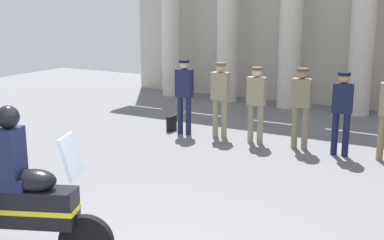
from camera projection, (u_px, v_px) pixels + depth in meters
The scene contains 7 objects.
officer_in_row_0 at pixel (184, 91), 11.61m from camera, with size 0.40×0.26×1.73m.
officer_in_row_1 at pixel (220, 94), 11.34m from camera, with size 0.40×0.26×1.70m.
officer_in_row_2 at pixel (256, 99), 10.88m from camera, with size 0.40×0.26×1.66m.
officer_in_row_3 at pixel (301, 102), 10.43m from camera, with size 0.40×0.26×1.70m.
officer_in_row_4 at pixel (342, 107), 9.95m from camera, with size 0.40×0.26×1.68m.
motorcycle_with_rider at pixel (17, 200), 5.80m from camera, with size 1.97×1.04×1.90m.
briefcase_on_ground at pixel (172, 123), 12.10m from camera, with size 0.10×0.32×0.36m, color black.
Camera 1 is at (3.00, -3.72, 3.01)m, focal length 47.34 mm.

